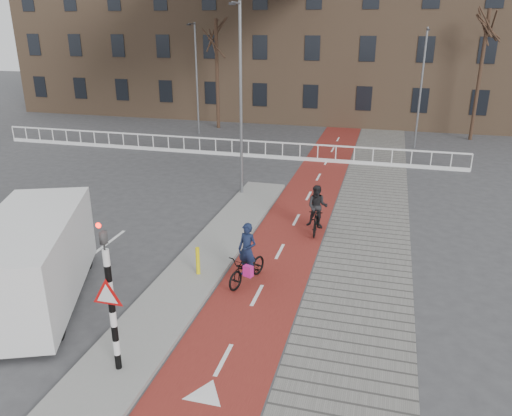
# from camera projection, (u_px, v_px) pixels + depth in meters

# --- Properties ---
(ground) EXTENTS (120.00, 120.00, 0.00)m
(ground) POSITION_uv_depth(u_px,v_px,m) (180.00, 326.00, 12.73)
(ground) COLOR #38383A
(ground) RESTS_ON ground
(bike_lane) EXTENTS (2.50, 60.00, 0.01)m
(bike_lane) POSITION_uv_depth(u_px,v_px,m) (305.00, 203.00, 21.42)
(bike_lane) COLOR maroon
(bike_lane) RESTS_ON ground
(sidewalk) EXTENTS (3.00, 60.00, 0.01)m
(sidewalk) POSITION_uv_depth(u_px,v_px,m) (371.00, 209.00, 20.74)
(sidewalk) COLOR slate
(sidewalk) RESTS_ON ground
(curb_island) EXTENTS (1.80, 16.00, 0.12)m
(curb_island) POSITION_uv_depth(u_px,v_px,m) (208.00, 255.00, 16.50)
(curb_island) COLOR gray
(curb_island) RESTS_ON ground
(traffic_signal) EXTENTS (0.80, 0.80, 3.68)m
(traffic_signal) POSITION_uv_depth(u_px,v_px,m) (110.00, 294.00, 10.36)
(traffic_signal) COLOR black
(traffic_signal) RESTS_ON curb_island
(bollard) EXTENTS (0.12, 0.12, 0.87)m
(bollard) POSITION_uv_depth(u_px,v_px,m) (198.00, 261.00, 15.01)
(bollard) COLOR yellow
(bollard) RESTS_ON curb_island
(cyclist_near) EXTENTS (1.16, 1.89, 1.87)m
(cyclist_near) POSITION_uv_depth(u_px,v_px,m) (247.00, 263.00, 14.67)
(cyclist_near) COLOR black
(cyclist_near) RESTS_ON bike_lane
(cyclist_far) EXTENTS (0.77, 1.67, 1.81)m
(cyclist_far) POSITION_uv_depth(u_px,v_px,m) (317.00, 214.00, 18.15)
(cyclist_far) COLOR black
(cyclist_far) RESTS_ON bike_lane
(van) EXTENTS (4.21, 6.02, 2.40)m
(van) POSITION_uv_depth(u_px,v_px,m) (32.00, 260.00, 13.45)
(van) COLOR silver
(van) RESTS_ON ground
(railing) EXTENTS (28.00, 0.10, 0.99)m
(railing) POSITION_uv_depth(u_px,v_px,m) (216.00, 150.00, 29.23)
(railing) COLOR silver
(railing) RESTS_ON ground
(townhouse_row) EXTENTS (46.00, 10.00, 15.90)m
(townhouse_row) POSITION_uv_depth(u_px,v_px,m) (299.00, 16.00, 39.71)
(townhouse_row) COLOR #7F6047
(townhouse_row) RESTS_ON ground
(tree_mid) EXTENTS (0.25, 0.25, 7.58)m
(tree_mid) POSITION_uv_depth(u_px,v_px,m) (217.00, 75.00, 35.57)
(tree_mid) COLOR black
(tree_mid) RESTS_ON ground
(tree_right) EXTENTS (0.23, 0.23, 8.11)m
(tree_right) POSITION_uv_depth(u_px,v_px,m) (479.00, 77.00, 31.70)
(tree_right) COLOR black
(tree_right) RESTS_ON ground
(streetlight_near) EXTENTS (0.12, 0.12, 8.11)m
(streetlight_near) POSITION_uv_depth(u_px,v_px,m) (241.00, 104.00, 21.05)
(streetlight_near) COLOR slate
(streetlight_near) RESTS_ON ground
(streetlight_left) EXTENTS (0.12, 0.12, 7.33)m
(streetlight_left) POSITION_uv_depth(u_px,v_px,m) (197.00, 80.00, 33.69)
(streetlight_left) COLOR slate
(streetlight_left) RESTS_ON ground
(streetlight_right) EXTENTS (0.12, 0.12, 7.07)m
(streetlight_right) POSITION_uv_depth(u_px,v_px,m) (421.00, 90.00, 29.81)
(streetlight_right) COLOR slate
(streetlight_right) RESTS_ON ground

